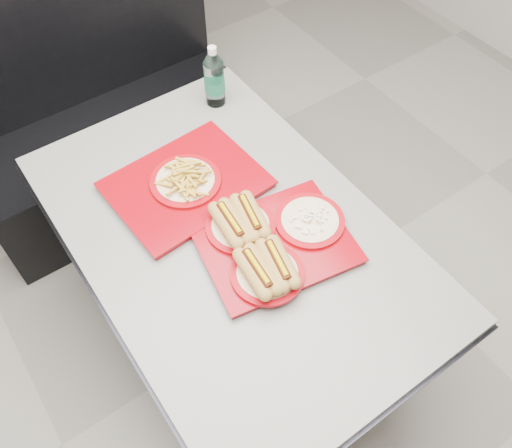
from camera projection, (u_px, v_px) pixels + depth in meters
ground at (237, 333)px, 2.33m from camera, size 6.00×6.00×0.00m
diner_table at (232, 259)px, 1.86m from camera, size 0.92×1.42×0.75m
booth_bench at (105, 120)px, 2.54m from camera, size 1.30×0.57×1.35m
tray_near at (269, 241)px, 1.66m from camera, size 0.51×0.43×0.10m
tray_far at (186, 182)px, 1.81m from camera, size 0.51×0.41×0.10m
water_bottle at (214, 79)px, 2.01m from camera, size 0.08×0.08×0.25m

